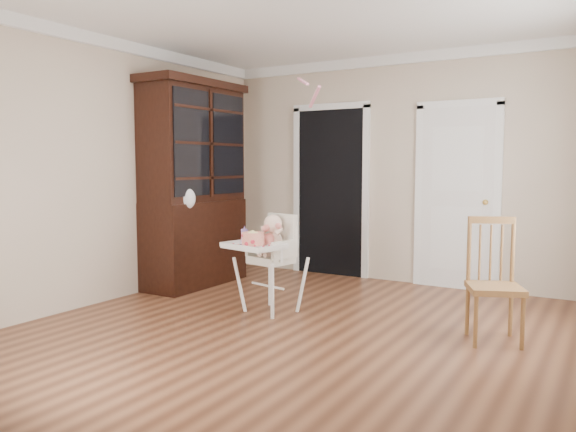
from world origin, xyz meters
The scene contains 14 objects.
floor centered at (0.00, 0.00, 0.00)m, with size 5.00×5.00×0.00m, color #522D1C.
ceiling centered at (0.00, 0.00, 2.70)m, with size 5.00×5.00×0.00m, color white.
wall_back centered at (0.00, 2.50, 1.35)m, with size 4.50×4.50×0.00m, color beige.
wall_left centered at (-2.25, 0.00, 1.35)m, with size 5.00×5.00×0.00m, color beige.
crown_molding centered at (0.00, 0.00, 2.64)m, with size 4.50×5.00×0.12m, color white, non-canonical shape.
doorway centered at (-0.90, 2.48, 1.11)m, with size 1.06×0.05×2.22m.
closet_door centered at (0.70, 2.48, 1.02)m, with size 0.96×0.09×2.13m.
high_chair centered at (-0.55, 0.51, 0.59)m, with size 0.67×0.78×0.96m.
baby centered at (-0.54, 0.54, 0.73)m, with size 0.27×0.24×0.41m.
cake centered at (-0.61, 0.31, 0.73)m, with size 0.27×0.27×0.13m.
sippy_cup centered at (-0.79, 0.43, 0.73)m, with size 0.07×0.07×0.16m.
china_cabinet centered at (-1.99, 1.10, 1.19)m, with size 0.63×1.40×2.37m.
dining_chair centered at (1.46, 0.68, 0.46)m, with size 0.53×0.53×0.99m.
streamer centered at (-0.64, 1.29, 2.29)m, with size 0.03×0.50×0.02m, color pink, non-canonical shape.
Camera 1 is at (2.31, -3.94, 1.41)m, focal length 35.00 mm.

